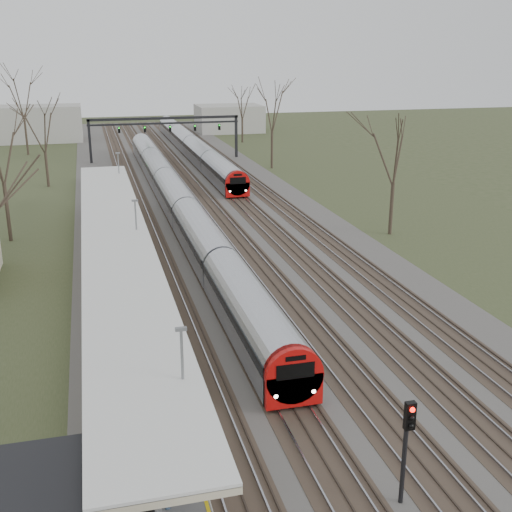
% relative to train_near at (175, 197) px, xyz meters
% --- Properties ---
extents(track_bed, '(24.00, 160.00, 0.22)m').
position_rel_train_near_xyz_m(track_bed, '(2.76, 0.37, -1.42)').
color(track_bed, '#474442').
rests_on(track_bed, ground).
extents(platform, '(3.50, 69.00, 1.00)m').
position_rel_train_near_xyz_m(platform, '(-6.55, -17.13, -0.98)').
color(platform, '#9E9B93').
rests_on(platform, ground).
extents(canopy, '(4.10, 50.00, 3.11)m').
position_rel_train_near_xyz_m(canopy, '(-6.55, -21.64, 2.45)').
color(canopy, slate).
rests_on(canopy, platform).
extents(signal_gantry, '(21.00, 0.59, 6.08)m').
position_rel_train_near_xyz_m(signal_gantry, '(2.79, 30.36, 3.43)').
color(signal_gantry, black).
rests_on(signal_gantry, ground).
extents(tree_east_far, '(5.00, 5.00, 10.30)m').
position_rel_train_near_xyz_m(tree_east_far, '(16.50, -12.63, 5.81)').
color(tree_east_far, '#2D231C').
rests_on(tree_east_far, ground).
extents(train_near, '(2.62, 75.21, 3.05)m').
position_rel_train_near_xyz_m(train_near, '(0.00, 0.00, 0.00)').
color(train_near, '#9D9FA6').
rests_on(train_near, ground).
extents(train_far, '(2.62, 60.21, 3.05)m').
position_rel_train_near_xyz_m(train_far, '(7.00, 33.40, 0.00)').
color(train_far, '#9D9FA6').
rests_on(train_far, ground).
extents(passenger, '(0.43, 0.65, 1.75)m').
position_rel_train_near_xyz_m(passenger, '(-6.19, -43.17, 0.39)').
color(passenger, '#283A4E').
rests_on(passenger, platform).
extents(signal_post, '(0.35, 0.45, 4.10)m').
position_rel_train_near_xyz_m(signal_post, '(1.75, -43.96, 1.25)').
color(signal_post, black).
rests_on(signal_post, ground).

